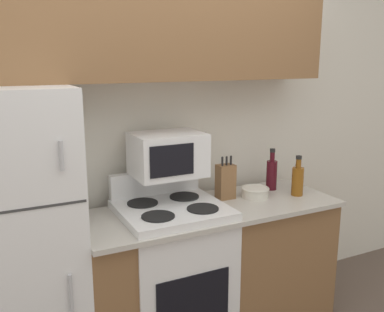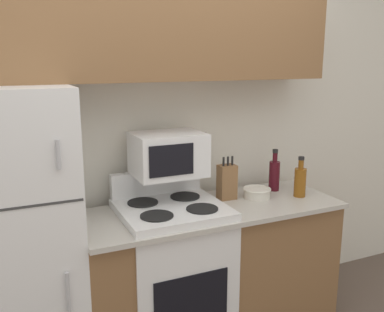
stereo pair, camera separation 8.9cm
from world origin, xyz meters
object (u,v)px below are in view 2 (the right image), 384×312
Objects in this scene: bowl at (257,193)px; bottle_whiskey at (300,181)px; bottle_wine_red at (274,174)px; refrigerator at (18,243)px; bottle_soy_sauce at (300,180)px; knife_block at (227,182)px; stove at (172,274)px; microwave at (168,154)px.

bottle_whiskey reaches higher than bowl.
bowl is 0.24m from bottle_wine_red.
refrigerator reaches higher than bottle_wine_red.
bottle_wine_red is 0.20m from bottle_soy_sauce.
bottle_wine_red is (1.72, 0.09, 0.17)m from refrigerator.
bowl is 1.06× the size of bottle_soy_sauce.
refrigerator is 1.33m from knife_block.
knife_block is at bearing 13.08° from stove.
bottle_soy_sauce is at bearing -2.32° from microwave.
bottle_wine_red is (0.82, 0.02, -0.23)m from microwave.
knife_block is (1.32, 0.06, 0.17)m from refrigerator.
knife_block is 0.98× the size of bottle_wine_red.
microwave reaches higher than bottle_soy_sauce.
bowl is (0.61, -0.08, -0.31)m from microwave.
bowl is at bearing -19.15° from knife_block.
bottle_soy_sauce is (0.59, -0.03, -0.05)m from knife_block.
knife_block is 0.51m from bottle_whiskey.
bottle_whiskey is at bearing -3.67° from stove.
microwave is at bearing -178.89° from bottle_wine_red.
bottle_whiskey is at bearing -18.18° from bowl.
bowl is at bearing -154.74° from bottle_wine_red.
refrigerator is 3.89× the size of microwave.
stove reaches higher than bowl.
refrigerator reaches higher than bowl.
bowl is at bearing -173.96° from bottle_soy_sauce.
refrigerator is at bearing -177.10° from bottle_wine_red.
knife_block reaches higher than bottle_soy_sauce.
microwave reaches higher than bottle_wine_red.
microwave is at bearing 177.68° from bottle_soy_sauce.
bottle_wine_red is at bearing 8.89° from stove.
bottle_soy_sauce is (1.91, 0.03, 0.12)m from refrigerator.
bottle_wine_red is at bearing 1.11° from microwave.
bowl is (0.20, -0.07, -0.08)m from knife_block.
refrigerator is 1.53× the size of stove.
stove is at bearing -171.11° from bottle_wine_red.
bowl is at bearing -7.64° from microwave.
knife_block is 1.63× the size of bottle_soy_sauce.
microwave is at bearing 172.36° from bowl.
bottle_wine_red is 1.07× the size of bottle_whiskey.
knife_block is at bearing 161.42° from bottle_whiskey.
bottle_soy_sauce is (0.39, 0.04, 0.03)m from bowl.
knife_block is at bearing 160.85° from bowl.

